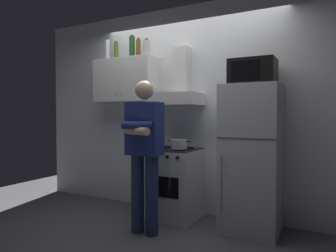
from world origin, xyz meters
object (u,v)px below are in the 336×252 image
at_px(stove_oven, 174,183).
at_px(refrigerator, 252,159).
at_px(bottle_olive_oil, 116,51).
at_px(bottle_canister_steel, 147,48).
at_px(person_standing, 144,150).
at_px(cooking_pot, 179,144).
at_px(bottle_wine_green, 132,47).
at_px(microwave, 253,72).
at_px(bottle_beer_brown, 138,49).
at_px(bottle_vodka_clear, 107,50).
at_px(range_hood, 178,90).
at_px(upper_cabinet, 126,81).

relative_size(stove_oven, refrigerator, 0.55).
height_order(bottle_olive_oil, bottle_canister_steel, bottle_olive_oil).
xyz_separation_m(person_standing, cooking_pot, (0.18, 0.49, 0.03)).
relative_size(refrigerator, bottle_olive_oil, 6.17).
relative_size(person_standing, bottle_wine_green, 5.23).
height_order(stove_oven, microwave, microwave).
xyz_separation_m(bottle_beer_brown, bottle_canister_steel, (0.16, -0.05, -0.02)).
height_order(bottle_vodka_clear, bottle_beer_brown, bottle_vodka_clear).
xyz_separation_m(refrigerator, microwave, (-0.00, 0.02, 0.94)).
height_order(range_hood, bottle_beer_brown, bottle_beer_brown).
height_order(cooking_pot, bottle_vodka_clear, bottle_vodka_clear).
bearing_deg(stove_oven, person_standing, -94.72).
bearing_deg(bottle_vodka_clear, bottle_canister_steel, -0.53).
xyz_separation_m(refrigerator, bottle_vodka_clear, (-2.06, 0.10, 1.40)).
relative_size(stove_oven, range_hood, 1.17).
relative_size(cooking_pot, bottle_vodka_clear, 0.93).
bearing_deg(bottle_olive_oil, refrigerator, -3.67).
relative_size(range_hood, bottle_wine_green, 2.39).
distance_m(stove_oven, cooking_pot, 0.53).
relative_size(upper_cabinet, bottle_beer_brown, 3.33).
relative_size(microwave, bottle_vodka_clear, 1.54).
relative_size(person_standing, bottle_vodka_clear, 5.26).
relative_size(microwave, bottle_wine_green, 1.53).
bearing_deg(bottle_vodka_clear, bottle_olive_oil, 7.74).
bearing_deg(refrigerator, upper_cabinet, 175.93).
distance_m(upper_cabinet, bottle_wine_green, 0.46).
relative_size(microwave, cooking_pot, 1.65).
xyz_separation_m(microwave, bottle_canister_steel, (-1.40, 0.08, 0.42)).
bearing_deg(bottle_beer_brown, stove_oven, -13.89).
relative_size(upper_cabinet, refrigerator, 0.56).
distance_m(upper_cabinet, microwave, 1.75).
xyz_separation_m(bottle_vodka_clear, bottle_canister_steel, (0.66, -0.01, -0.04)).
bearing_deg(upper_cabinet, bottle_beer_brown, 8.09).
distance_m(bottle_olive_oil, bottle_beer_brown, 0.35).
bearing_deg(bottle_canister_steel, upper_cabinet, 175.63).
height_order(stove_oven, person_standing, person_standing).
bearing_deg(refrigerator, bottle_olive_oil, 176.33).
bearing_deg(bottle_olive_oil, microwave, -3.13).
bearing_deg(bottle_wine_green, microwave, -3.72).
bearing_deg(bottle_olive_oil, upper_cabinet, 0.57).
bearing_deg(upper_cabinet, cooking_pot, -14.73).
relative_size(stove_oven, person_standing, 0.53).
xyz_separation_m(bottle_vodka_clear, bottle_beer_brown, (0.49, 0.05, -0.02)).
xyz_separation_m(refrigerator, bottle_beer_brown, (-1.56, 0.15, 1.38)).
relative_size(stove_oven, bottle_vodka_clear, 2.80).
xyz_separation_m(range_hood, bottle_olive_oil, (-0.97, -0.00, 0.58)).
relative_size(range_hood, refrigerator, 0.47).
distance_m(upper_cabinet, bottle_olive_oil, 0.45).
xyz_separation_m(stove_oven, person_standing, (-0.05, -0.61, 0.47)).
relative_size(range_hood, microwave, 1.56).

